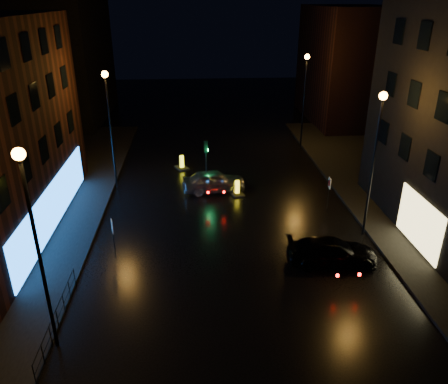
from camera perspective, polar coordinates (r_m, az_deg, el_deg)
The scene contains 16 objects.
ground at distance 20.61m, azimuth 2.62°, elevation -14.45°, with size 120.00×120.00×0.00m, color black.
pavement_right at distance 31.56m, azimuth 26.95°, elevation -2.51°, with size 12.00×44.00×0.15m, color black.
building_far_left at distance 53.15m, azimuth -20.19°, elevation 16.49°, with size 8.00×16.00×14.00m, color black.
building_far_right at distance 51.37m, azimuth 15.89°, elevation 15.66°, with size 8.00×14.00×12.00m, color black.
street_lamp_lnear at distance 16.76m, azimuth -23.70°, elevation -3.83°, with size 0.44×0.44×8.37m.
street_lamp_lfar at distance 31.37m, azimuth -14.79°, elevation 9.96°, with size 0.44×0.44×8.37m.
street_lamp_rnear at distance 25.16m, azimuth 19.26°, elevation 5.97°, with size 0.44×0.44×8.37m.
street_lamp_rfar at distance 39.90m, azimuth 10.52°, elevation 13.28°, with size 0.44×0.44×8.37m.
traffic_signal at distance 32.42m, azimuth -2.30°, elevation 1.78°, with size 1.40×2.40×3.45m.
guard_railing at distance 20.15m, azimuth -21.03°, elevation -14.70°, with size 0.05×6.04×1.00m.
silver_hatchback at distance 31.27m, azimuth -1.32°, elevation 1.45°, with size 1.81×4.50×1.53m, color #B8BCC1.
dark_sedan at distance 23.66m, azimuth 13.92°, elevation -7.57°, with size 1.91×4.70×1.36m, color black.
bollard_near at distance 30.93m, azimuth 1.73°, elevation 0.10°, with size 1.07×1.36×1.05m.
bollard_far at distance 35.79m, azimuth -5.52°, elevation 3.45°, with size 1.29×1.50×1.11m.
road_sign_left at distance 23.92m, azimuth -14.35°, elevation -4.75°, with size 0.18×0.51×2.12m.
road_sign_right at distance 29.10m, azimuth 13.59°, elevation 0.80°, with size 0.09×0.53×2.18m.
Camera 1 is at (-2.08, -15.96, 12.86)m, focal length 35.00 mm.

